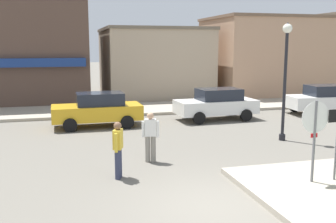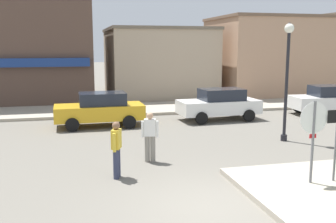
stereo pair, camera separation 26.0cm
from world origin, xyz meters
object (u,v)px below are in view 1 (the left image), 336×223
at_px(parked_car_third, 325,99).
at_px(pedestrian_crossing_near, 150,135).
at_px(stop_sign, 315,131).
at_px(parked_car_second, 217,104).
at_px(lamp_post, 286,65).
at_px(parked_car_nearest, 98,109).
at_px(pedestrian_crossing_far, 118,148).

height_order(parked_car_third, pedestrian_crossing_near, pedestrian_crossing_near).
xyz_separation_m(stop_sign, parked_car_second, (1.12, 9.51, -0.71)).
xyz_separation_m(lamp_post, parked_car_third, (5.43, 4.83, -2.15)).
height_order(stop_sign, parked_car_third, stop_sign).
relative_size(parked_car_nearest, parked_car_second, 0.99).
distance_m(stop_sign, lamp_post, 5.41).
height_order(stop_sign, pedestrian_crossing_near, stop_sign).
bearing_deg(lamp_post, parked_car_second, 100.73).
xyz_separation_m(stop_sign, lamp_post, (2.01, 4.81, 1.44)).
distance_m(lamp_post, parked_car_nearest, 8.41).
height_order(stop_sign, parked_car_nearest, stop_sign).
bearing_deg(parked_car_nearest, lamp_post, -33.69).
distance_m(stop_sign, parked_car_second, 9.60).
distance_m(stop_sign, pedestrian_crossing_far, 5.25).
height_order(lamp_post, parked_car_nearest, lamp_post).
distance_m(pedestrian_crossing_near, pedestrian_crossing_far, 1.77).
bearing_deg(pedestrian_crossing_far, parked_car_second, 51.69).
distance_m(stop_sign, parked_car_nearest, 10.48).
xyz_separation_m(lamp_post, parked_car_second, (-0.89, 4.70, -2.15)).
relative_size(stop_sign, parked_car_nearest, 0.57).
bearing_deg(pedestrian_crossing_far, pedestrian_crossing_near, 47.13).
height_order(pedestrian_crossing_near, pedestrian_crossing_far, same).
xyz_separation_m(lamp_post, pedestrian_crossing_near, (-5.62, -1.51, -2.09)).
xyz_separation_m(parked_car_second, parked_car_third, (6.32, 0.13, 0.00)).
distance_m(stop_sign, parked_car_third, 12.20).
height_order(lamp_post, pedestrian_crossing_near, lamp_post).
bearing_deg(pedestrian_crossing_near, pedestrian_crossing_far, -132.87).
distance_m(parked_car_third, pedestrian_crossing_near, 12.74).
relative_size(lamp_post, pedestrian_crossing_far, 2.82).
relative_size(parked_car_third, pedestrian_crossing_far, 2.55).
bearing_deg(parked_car_second, lamp_post, -79.27).
height_order(parked_car_nearest, pedestrian_crossing_far, pedestrian_crossing_far).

